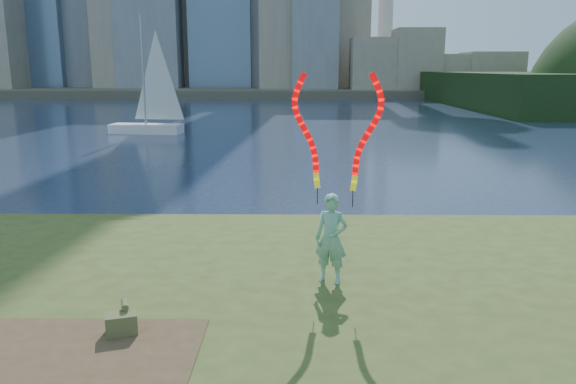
{
  "coord_description": "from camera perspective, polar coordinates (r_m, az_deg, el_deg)",
  "views": [
    {
      "loc": [
        0.69,
        -9.58,
        4.55
      ],
      "look_at": [
        0.57,
        1.0,
        2.2
      ],
      "focal_mm": 35.0,
      "sensor_mm": 36.0,
      "label": 1
    }
  ],
  "objects": [
    {
      "name": "ground",
      "position": [
        10.62,
        -3.19,
        -12.87
      ],
      "size": [
        320.0,
        320.0,
        0.0
      ],
      "primitive_type": "plane",
      "color": "#1A2741",
      "rests_on": "ground"
    },
    {
      "name": "sailboat",
      "position": [
        41.06,
        -13.91,
        7.74
      ],
      "size": [
        5.42,
        2.3,
        8.13
      ],
      "rotation": [
        0.0,
        0.0,
        -0.14
      ],
      "color": "white",
      "rests_on": "ground"
    },
    {
      "name": "dirt_patch",
      "position": [
        7.93,
        -21.71,
        -16.56
      ],
      "size": [
        3.2,
        3.0,
        0.02
      ],
      "primitive_type": "cube",
      "color": "#47331E",
      "rests_on": "grassy_knoll"
    },
    {
      "name": "far_shore",
      "position": [
        104.65,
        0.28,
        10.34
      ],
      "size": [
        320.0,
        40.0,
        1.2
      ],
      "primitive_type": "cube",
      "color": "#4C4737",
      "rests_on": "ground"
    },
    {
      "name": "grassy_knoll",
      "position": [
        8.44,
        -4.29,
        -17.46
      ],
      "size": [
        20.0,
        18.0,
        0.8
      ],
      "color": "#3B4B1B",
      "rests_on": "ground"
    },
    {
      "name": "canvas_bag",
      "position": [
        8.6,
        -16.54,
        -12.61
      ],
      "size": [
        0.51,
        0.57,
        0.42
      ],
      "rotation": [
        0.0,
        0.0,
        0.32
      ],
      "color": "#49512B",
      "rests_on": "grassy_knoll"
    },
    {
      "name": "woman_with_ribbons",
      "position": [
        9.82,
        4.56,
        -1.29
      ],
      "size": [
        1.92,
        0.74,
        3.99
      ],
      "rotation": [
        0.0,
        0.0,
        -0.36
      ],
      "color": "#147747",
      "rests_on": "grassy_knoll"
    }
  ]
}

